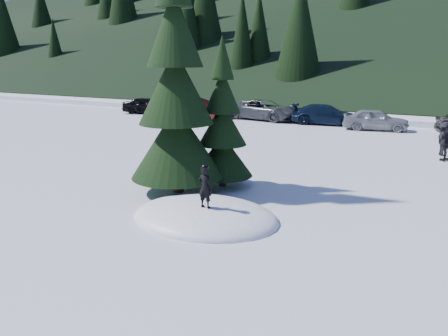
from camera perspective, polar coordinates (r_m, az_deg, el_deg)
The scene contains 12 objects.
ground at distance 12.91m, azimuth -2.47°, elevation -6.54°, with size 200.00×200.00×0.00m, color white.
snow_mound at distance 12.91m, azimuth -2.47°, elevation -6.54°, with size 4.48×3.52×0.96m, color white.
spruce_tall at distance 14.86m, azimuth -6.30°, elevation 9.25°, with size 3.20×3.20×8.60m.
spruce_short at distance 15.65m, azimuth -0.21°, elevation 5.08°, with size 2.20×2.20×5.37m.
child_skier at distance 12.18m, azimuth -2.48°, elevation -2.52°, with size 0.43×0.28×1.18m, color black.
adult_1 at distance 22.30m, azimuth 27.24°, elevation 3.06°, with size 1.05×0.44×1.80m, color black.
adult_2 at distance 23.51m, azimuth 26.84°, elevation 3.40°, with size 1.06×0.61×1.64m, color black.
car_0 at distance 38.39m, azimuth -10.04°, elevation 8.05°, with size 1.66×4.13×1.41m, color black.
car_1 at distance 34.85m, azimuth -3.46°, elevation 7.76°, with size 1.63×4.66×1.54m, color #3C0D0B.
car_2 at distance 34.10m, azimuth 5.21°, elevation 7.60°, with size 2.56×5.56×1.54m, color #474B4F.
car_3 at distance 32.22m, azimuth 13.16°, elevation 6.81°, with size 1.99×4.90×1.42m, color black.
car_4 at distance 30.48m, azimuth 19.18°, elevation 6.01°, with size 1.67×4.15×1.41m, color gray.
Camera 1 is at (6.32, -10.32, 4.52)m, focal length 35.00 mm.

